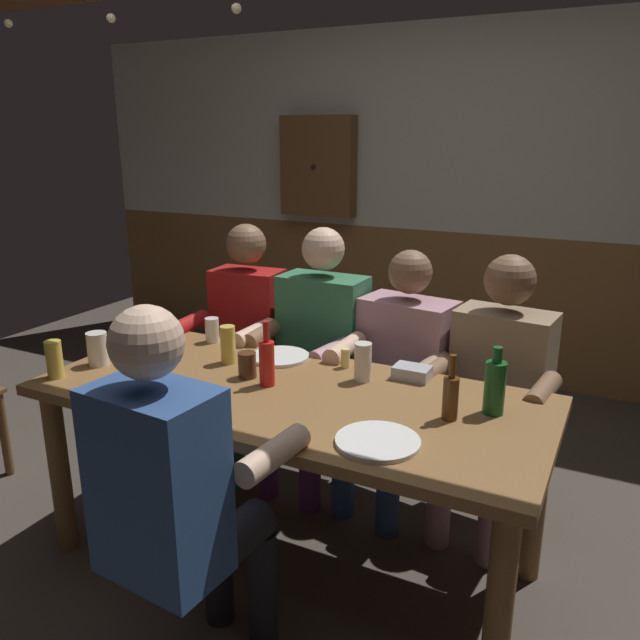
% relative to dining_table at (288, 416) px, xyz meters
% --- Properties ---
extents(ground_plane, '(7.13, 7.13, 0.00)m').
position_rel_dining_table_xyz_m(ground_plane, '(0.00, 0.13, -0.64)').
color(ground_plane, '#423A33').
extents(back_wall_upper, '(5.94, 0.12, 1.34)m').
position_rel_dining_table_xyz_m(back_wall_upper, '(0.00, 2.40, 1.04)').
color(back_wall_upper, beige).
extents(back_wall_wainscot, '(5.94, 0.12, 1.01)m').
position_rel_dining_table_xyz_m(back_wall_wainscot, '(0.00, 2.40, -0.13)').
color(back_wall_wainscot, brown).
rests_on(back_wall_wainscot, ground_plane).
extents(dining_table, '(1.90, 0.84, 0.74)m').
position_rel_dining_table_xyz_m(dining_table, '(0.00, 0.00, 0.00)').
color(dining_table, brown).
rests_on(dining_table, ground_plane).
extents(person_0, '(0.51, 0.53, 1.23)m').
position_rel_dining_table_xyz_m(person_0, '(-0.63, 0.64, 0.03)').
color(person_0, '#AD1919').
rests_on(person_0, ground_plane).
extents(person_1, '(0.55, 0.51, 1.24)m').
position_rel_dining_table_xyz_m(person_1, '(-0.21, 0.65, 0.04)').
color(person_1, '#33724C').
rests_on(person_1, ground_plane).
extents(person_2, '(0.59, 0.57, 1.17)m').
position_rel_dining_table_xyz_m(person_2, '(0.20, 0.64, 0.01)').
color(person_2, '#B78493').
rests_on(person_2, ground_plane).
extents(person_3, '(0.56, 0.55, 1.18)m').
position_rel_dining_table_xyz_m(person_3, '(0.63, 0.64, 0.02)').
color(person_3, '#997F60').
rests_on(person_3, ground_plane).
extents(person_4, '(0.51, 0.54, 1.24)m').
position_rel_dining_table_xyz_m(person_4, '(0.01, -0.65, 0.04)').
color(person_4, '#2D4C84').
rests_on(person_4, ground_plane).
extents(table_candle, '(0.04, 0.04, 0.08)m').
position_rel_dining_table_xyz_m(table_candle, '(0.09, 0.32, 0.14)').
color(table_candle, '#F9E08C').
rests_on(table_candle, dining_table).
extents(condiment_caddy, '(0.14, 0.10, 0.05)m').
position_rel_dining_table_xyz_m(condiment_caddy, '(0.37, 0.32, 0.13)').
color(condiment_caddy, '#B2B7BC').
rests_on(condiment_caddy, dining_table).
extents(plate_0, '(0.25, 0.25, 0.01)m').
position_rel_dining_table_xyz_m(plate_0, '(-0.21, 0.29, 0.11)').
color(plate_0, white).
rests_on(plate_0, dining_table).
extents(plate_1, '(0.26, 0.26, 0.01)m').
position_rel_dining_table_xyz_m(plate_1, '(0.45, -0.23, 0.11)').
color(plate_1, white).
rests_on(plate_1, dining_table).
extents(bottle_0, '(0.05, 0.05, 0.23)m').
position_rel_dining_table_xyz_m(bottle_0, '(0.60, 0.04, 0.18)').
color(bottle_0, '#593314').
rests_on(bottle_0, dining_table).
extents(bottle_1, '(0.06, 0.06, 0.25)m').
position_rel_dining_table_xyz_m(bottle_1, '(-0.10, 0.02, 0.20)').
color(bottle_1, red).
rests_on(bottle_1, dining_table).
extents(bottle_2, '(0.07, 0.07, 0.24)m').
position_rel_dining_table_xyz_m(bottle_2, '(0.72, 0.15, 0.20)').
color(bottle_2, '#195923').
rests_on(bottle_2, dining_table).
extents(pint_glass_0, '(0.08, 0.08, 0.13)m').
position_rel_dining_table_xyz_m(pint_glass_0, '(-0.64, 0.01, 0.16)').
color(pint_glass_0, white).
rests_on(pint_glass_0, dining_table).
extents(pint_glass_1, '(0.07, 0.07, 0.15)m').
position_rel_dining_table_xyz_m(pint_glass_1, '(0.21, 0.22, 0.18)').
color(pint_glass_1, white).
rests_on(pint_glass_1, dining_table).
extents(pint_glass_2, '(0.08, 0.08, 0.14)m').
position_rel_dining_table_xyz_m(pint_glass_2, '(-0.83, -0.11, 0.17)').
color(pint_glass_2, white).
rests_on(pint_glass_2, dining_table).
extents(pint_glass_3, '(0.06, 0.06, 0.15)m').
position_rel_dining_table_xyz_m(pint_glass_3, '(-0.88, -0.29, 0.18)').
color(pint_glass_3, '#E5C64C').
rests_on(pint_glass_3, dining_table).
extents(pint_glass_4, '(0.06, 0.06, 0.16)m').
position_rel_dining_table_xyz_m(pint_glass_4, '(-0.37, 0.15, 0.18)').
color(pint_glass_4, '#E5C64C').
rests_on(pint_glass_4, dining_table).
extents(pint_glass_5, '(0.07, 0.07, 0.10)m').
position_rel_dining_table_xyz_m(pint_glass_5, '(-0.21, 0.05, 0.15)').
color(pint_glass_5, '#4C2D19').
rests_on(pint_glass_5, dining_table).
extents(pint_glass_6, '(0.06, 0.06, 0.11)m').
position_rel_dining_table_xyz_m(pint_glass_6, '(-0.59, 0.34, 0.16)').
color(pint_glass_6, white).
rests_on(pint_glass_6, dining_table).
extents(wall_dart_cabinet, '(0.56, 0.15, 0.70)m').
position_rel_dining_table_xyz_m(wall_dart_cabinet, '(-1.03, 2.27, 0.79)').
color(wall_dart_cabinet, brown).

